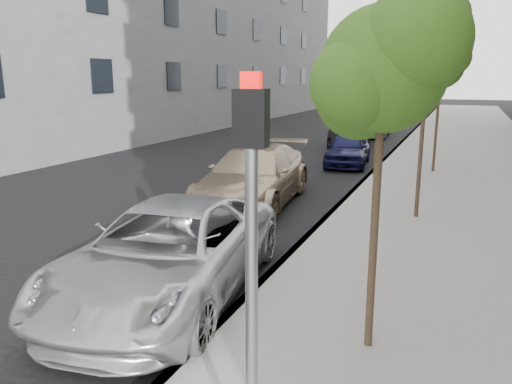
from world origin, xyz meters
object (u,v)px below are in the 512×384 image
Objects in this scene: minivan at (169,252)px; sedan_rear at (373,125)px; tree_mid at (431,31)px; tree_far at (442,66)px; sedan_black at (351,131)px; sedan_blue at (348,149)px; suv at (254,176)px; tree_near at (386,69)px; signal_pole at (251,243)px.

minivan reaches higher than sedan_rear.
tree_far is at bearing 90.00° from tree_mid.
sedan_black is at bearing 126.43° from tree_far.
tree_mid is 18.55m from sedan_rear.
tree_far is at bearing -19.18° from sedan_blue.
tree_far is at bearing -60.60° from sedan_black.
suv is at bearing -124.45° from tree_far.
suv is 12.20m from sedan_black.
sedan_rear is at bearing 103.07° from tree_mid.
tree_mid is (-0.00, 6.50, 0.91)m from tree_near.
tree_near is at bearing -16.71° from minivan.
sedan_black is at bearing 85.72° from minivan.
sedan_blue is (-3.33, 0.79, -3.18)m from tree_far.
tree_far is at bearing 50.26° from suv.
sedan_black reaches higher than minivan.
minivan is 1.09× the size of sedan_black.
sedan_rear is (-0.78, 10.39, 0.01)m from sedan_blue.
suv is at bearing -94.32° from sedan_rear.
tree_near is 8.40m from suv.
suv is at bearing 104.67° from signal_pole.
tree_far is at bearing 67.76° from minivan.
sedan_black is at bearing 91.88° from signal_pole.
sedan_black is at bearing 102.83° from tree_near.
minivan is at bearing -91.52° from sedan_rear.
suv is 7.27m from sedan_blue.
tree_near is 14.49m from sedan_blue.
tree_near is 13.00m from tree_far.
tree_mid is 1.52× the size of signal_pole.
tree_near is at bearing -84.20° from sedan_black.
minivan is 6.15m from suv.
tree_near is 0.87× the size of sedan_black.
signal_pole is at bearing -55.55° from minivan.
sedan_blue is at bearing 82.72° from minivan.
tree_mid is 0.96× the size of minivan.
signal_pole is at bearing -102.44° from tree_near.
signal_pole is 4.42m from minivan.
sedan_rear is at bearing 88.53° from sedan_blue.
signal_pole is (-0.56, -2.55, -1.33)m from tree_near.
tree_near reaches higher than sedan_blue.
tree_near reaches higher than sedan_black.
tree_mid is 6.53m from tree_far.
tree_mid reaches higher than minivan.
sedan_rear is (-4.11, 11.18, -3.17)m from tree_far.
sedan_black is at bearing 95.04° from sedan_blue.
minivan is 1.39× the size of sedan_blue.
sedan_black is 5.38m from sedan_rear.
minivan is (-2.77, 3.10, -1.50)m from signal_pole.
tree_far is 1.36× the size of signal_pole.
sedan_rear is at bearing 84.61° from minivan.
tree_near is 0.84× the size of tree_mid.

